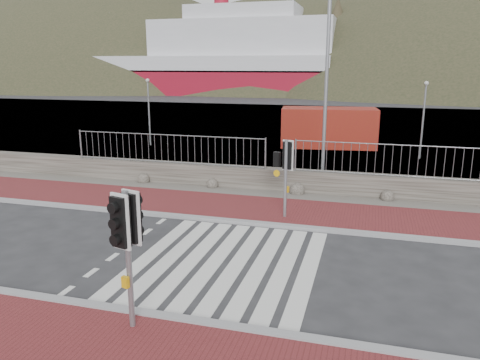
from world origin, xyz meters
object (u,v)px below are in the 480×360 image
(traffic_signal_far, at_px, (285,162))
(streetlight, at_px, (330,75))
(traffic_signal_near, at_px, (127,231))
(ferry, at_px, (207,62))
(shipping_container, at_px, (329,127))

(traffic_signal_far, relative_size, streetlight, 0.33)
(traffic_signal_near, relative_size, streetlight, 0.34)
(traffic_signal_near, relative_size, traffic_signal_far, 1.05)
(ferry, relative_size, streetlight, 6.17)
(traffic_signal_near, height_order, streetlight, streetlight)
(ferry, distance_m, traffic_signal_near, 75.34)
(ferry, height_order, shipping_container, ferry)
(traffic_signal_far, distance_m, streetlight, 5.10)
(streetlight, bearing_deg, ferry, 103.86)
(ferry, bearing_deg, traffic_signal_near, -71.52)
(traffic_signal_near, bearing_deg, streetlight, 93.47)
(traffic_signal_far, distance_m, shipping_container, 14.54)
(traffic_signal_near, xyz_separation_m, traffic_signal_far, (1.57, 7.36, -0.09))
(ferry, distance_m, traffic_signal_far, 68.98)
(traffic_signal_far, bearing_deg, traffic_signal_near, 94.93)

